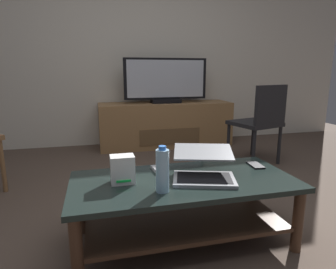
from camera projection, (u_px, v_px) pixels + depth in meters
The scene contains 11 objects.
ground_plane at pixel (186, 229), 1.85m from camera, with size 7.68×7.68×0.00m, color #4C3D33.
back_wall at pixel (132, 40), 3.85m from camera, with size 6.40×0.12×2.80m, color beige.
coffee_table at pixel (184, 198), 1.66m from camera, with size 1.26×0.59×0.39m.
media_cabinet at pixel (165, 124), 3.88m from camera, with size 1.74×0.50×0.58m.
television at pixel (166, 82), 3.74m from camera, with size 1.09×0.20×0.57m.
dining_chair at pixel (260, 120), 3.04m from camera, with size 0.54×0.54×0.85m.
laptop at pixel (204, 168), 1.65m from camera, with size 0.43×0.44×0.15m.
router_box at pixel (123, 169), 1.57m from camera, with size 0.13×0.10×0.15m.
water_bottle_near at pixel (162, 170), 1.44m from camera, with size 0.07×0.07×0.24m.
cell_phone at pixel (255, 165), 1.86m from camera, with size 0.07×0.14×0.01m, color black.
tv_remote at pixel (158, 170), 1.75m from camera, with size 0.04×0.16×0.02m, color #99999E.
Camera 1 is at (-0.52, -1.60, 0.99)m, focal length 30.88 mm.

